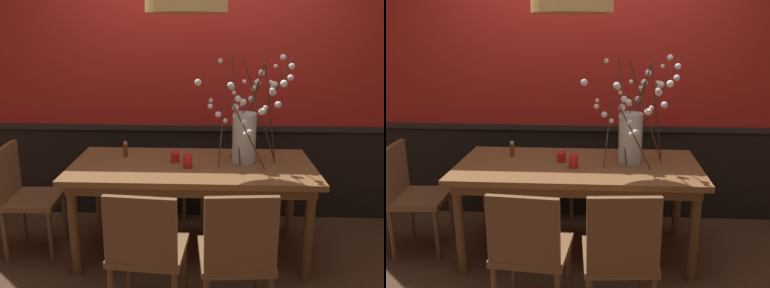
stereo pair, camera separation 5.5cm
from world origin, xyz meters
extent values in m
plane|color=#4C3321|center=(0.00, 0.00, 0.00)|extent=(24.00, 24.00, 0.00)
cube|color=black|center=(0.00, 0.77, 0.43)|extent=(5.27, 0.12, 0.86)
cube|color=black|center=(0.00, 0.76, 0.88)|extent=(5.27, 0.14, 0.05)
cube|color=#B2231E|center=(0.00, 0.77, 1.77)|extent=(5.27, 0.12, 1.83)
cube|color=brown|center=(0.00, 0.00, 0.74)|extent=(1.86, 0.88, 0.04)
cube|color=brown|center=(0.00, 0.00, 0.67)|extent=(1.75, 0.77, 0.08)
cylinder|color=brown|center=(-0.84, -0.35, 0.36)|extent=(0.07, 0.07, 0.71)
cylinder|color=brown|center=(0.84, -0.35, 0.36)|extent=(0.07, 0.07, 0.71)
cylinder|color=brown|center=(-0.84, 0.35, 0.36)|extent=(0.07, 0.07, 0.71)
cylinder|color=brown|center=(0.84, 0.35, 0.36)|extent=(0.07, 0.07, 0.71)
cube|color=brown|center=(-1.27, -0.03, 0.45)|extent=(0.43, 0.45, 0.04)
cube|color=brown|center=(-1.45, -0.04, 0.68)|extent=(0.06, 0.41, 0.42)
cylinder|color=brown|center=(-1.10, 0.16, 0.22)|extent=(0.04, 0.04, 0.43)
cylinder|color=brown|center=(-1.08, -0.21, 0.22)|extent=(0.04, 0.04, 0.43)
cylinder|color=brown|center=(-1.45, 0.15, 0.22)|extent=(0.04, 0.04, 0.43)
cylinder|color=brown|center=(-1.43, -0.22, 0.22)|extent=(0.04, 0.04, 0.43)
cube|color=brown|center=(0.26, 0.75, 0.45)|extent=(0.44, 0.45, 0.04)
cube|color=brown|center=(0.28, 0.94, 0.68)|extent=(0.39, 0.07, 0.43)
cylinder|color=brown|center=(0.42, 0.56, 0.21)|extent=(0.04, 0.04, 0.42)
cylinder|color=brown|center=(0.07, 0.59, 0.21)|extent=(0.04, 0.04, 0.42)
cylinder|color=brown|center=(0.45, 0.91, 0.21)|extent=(0.04, 0.04, 0.42)
cylinder|color=brown|center=(0.10, 0.94, 0.21)|extent=(0.04, 0.04, 0.42)
cube|color=brown|center=(0.29, -0.80, 0.44)|extent=(0.46, 0.47, 0.04)
cube|color=brown|center=(0.31, -1.00, 0.68)|extent=(0.40, 0.07, 0.44)
cylinder|color=brown|center=(0.10, -0.63, 0.21)|extent=(0.04, 0.04, 0.42)
cylinder|color=brown|center=(0.46, -0.60, 0.21)|extent=(0.04, 0.04, 0.42)
cube|color=brown|center=(-0.23, -0.76, 0.45)|extent=(0.48, 0.47, 0.04)
cube|color=brown|center=(-0.25, -0.96, 0.67)|extent=(0.42, 0.07, 0.41)
cylinder|color=brown|center=(-0.40, -0.56, 0.21)|extent=(0.04, 0.04, 0.42)
cylinder|color=brown|center=(-0.02, -0.60, 0.21)|extent=(0.04, 0.04, 0.42)
cube|color=brown|center=(-0.29, 0.75, 0.46)|extent=(0.44, 0.41, 0.04)
cube|color=brown|center=(-0.29, 0.93, 0.71)|extent=(0.40, 0.05, 0.45)
cylinder|color=brown|center=(-0.10, 0.59, 0.22)|extent=(0.04, 0.04, 0.44)
cylinder|color=brown|center=(-0.46, 0.58, 0.22)|extent=(0.04, 0.04, 0.44)
cylinder|color=brown|center=(-0.11, 0.93, 0.22)|extent=(0.04, 0.04, 0.44)
cylinder|color=brown|center=(-0.48, 0.91, 0.22)|extent=(0.04, 0.04, 0.44)
cylinder|color=silver|center=(0.40, 0.08, 0.95)|extent=(0.18, 0.18, 0.39)
cylinder|color=silver|center=(0.40, 0.08, 0.80)|extent=(0.16, 0.16, 0.09)
cylinder|color=#472D23|center=(0.39, 0.05, 1.02)|extent=(0.01, 0.12, 0.51)
sphere|color=white|center=(0.33, 0.08, 1.19)|extent=(0.06, 0.06, 0.06)
sphere|color=white|center=(0.33, 0.05, 1.12)|extent=(0.04, 0.04, 0.04)
sphere|color=white|center=(0.34, 0.06, 1.26)|extent=(0.05, 0.05, 0.05)
cylinder|color=#472D23|center=(0.23, 0.08, 1.08)|extent=(0.07, 0.36, 0.63)
sphere|color=white|center=(0.14, 0.13, 1.23)|extent=(0.03, 0.03, 0.03)
sphere|color=white|center=(0.04, 0.09, 1.37)|extent=(0.05, 0.05, 0.05)
sphere|color=white|center=(0.20, 0.06, 1.14)|extent=(0.05, 0.05, 0.05)
sphere|color=white|center=(0.25, 0.08, 1.08)|extent=(0.04, 0.04, 0.04)
sphere|color=white|center=(0.14, 0.11, 1.19)|extent=(0.04, 0.04, 0.04)
cylinder|color=#472D23|center=(0.41, 0.16, 1.07)|extent=(0.21, 0.04, 0.62)
sphere|color=white|center=(0.39, 0.20, 1.19)|extent=(0.04, 0.04, 0.04)
sphere|color=white|center=(0.42, 0.16, 1.12)|extent=(0.04, 0.04, 0.04)
sphere|color=white|center=(0.40, 0.23, 1.36)|extent=(0.03, 0.03, 0.03)
cylinder|color=#472D23|center=(0.50, -0.03, 1.16)|extent=(0.30, 0.22, 0.80)
sphere|color=white|center=(0.51, -0.07, 1.18)|extent=(0.05, 0.05, 0.05)
sphere|color=white|center=(0.52, -0.07, 1.19)|extent=(0.05, 0.05, 0.05)
sphere|color=white|center=(0.53, -0.06, 1.21)|extent=(0.04, 0.04, 0.04)
sphere|color=white|center=(0.58, -0.08, 1.33)|extent=(0.05, 0.05, 0.05)
sphere|color=white|center=(0.57, -0.12, 1.35)|extent=(0.04, 0.04, 0.04)
cylinder|color=#472D23|center=(0.41, -0.10, 1.03)|extent=(0.28, 0.05, 0.54)
sphere|color=white|center=(0.36, -0.23, 1.28)|extent=(0.04, 0.04, 0.04)
sphere|color=white|center=(0.39, -0.09, 1.02)|extent=(0.04, 0.04, 0.04)
sphere|color=white|center=(0.43, -0.11, 1.04)|extent=(0.05, 0.05, 0.05)
sphere|color=white|center=(0.38, -0.14, 1.12)|extent=(0.04, 0.04, 0.04)
cylinder|color=#472D23|center=(0.57, 0.20, 1.16)|extent=(0.34, 0.29, 0.80)
sphere|color=white|center=(0.64, 0.28, 1.34)|extent=(0.06, 0.06, 0.06)
sphere|color=white|center=(0.65, 0.32, 1.48)|extent=(0.03, 0.03, 0.03)
sphere|color=white|center=(0.62, 0.30, 1.35)|extent=(0.03, 0.03, 0.03)
sphere|color=white|center=(0.71, 0.37, 1.54)|extent=(0.05, 0.05, 0.05)
sphere|color=white|center=(0.63, 0.28, 1.32)|extent=(0.03, 0.03, 0.03)
cylinder|color=#472D23|center=(0.33, 0.08, 1.16)|extent=(0.08, 0.23, 0.80)
sphere|color=white|center=(0.29, 0.07, 1.36)|extent=(0.04, 0.04, 0.04)
sphere|color=white|center=(0.29, 0.07, 1.34)|extent=(0.05, 0.05, 0.05)
sphere|color=white|center=(0.29, 0.05, 1.36)|extent=(0.05, 0.05, 0.05)
sphere|color=white|center=(0.20, 0.04, 1.54)|extent=(0.04, 0.04, 0.04)
sphere|color=white|center=(0.31, 0.07, 1.30)|extent=(0.03, 0.03, 0.03)
cylinder|color=#472D23|center=(0.59, 0.04, 1.15)|extent=(0.16, 0.32, 0.77)
sphere|color=white|center=(0.67, 0.01, 1.38)|extent=(0.05, 0.05, 0.05)
sphere|color=white|center=(0.71, -0.02, 1.51)|extent=(0.04, 0.04, 0.04)
sphere|color=white|center=(0.64, 0.02, 1.22)|extent=(0.05, 0.05, 0.05)
sphere|color=white|center=(0.71, -0.02, 1.43)|extent=(0.05, 0.05, 0.05)
cylinder|color=#472D23|center=(0.46, 0.20, 1.15)|extent=(0.19, 0.14, 0.78)
sphere|color=white|center=(0.54, 0.28, 1.43)|extent=(0.05, 0.05, 0.05)
sphere|color=white|center=(0.50, 0.22, 1.36)|extent=(0.05, 0.05, 0.05)
sphere|color=white|center=(0.45, 0.18, 1.12)|extent=(0.03, 0.03, 0.03)
sphere|color=white|center=(0.48, 0.28, 1.30)|extent=(0.05, 0.05, 0.05)
sphere|color=white|center=(0.46, 0.24, 1.23)|extent=(0.05, 0.05, 0.05)
cylinder|color=red|center=(-0.13, 0.04, 0.80)|extent=(0.07, 0.07, 0.08)
torus|color=red|center=(-0.13, 0.04, 0.83)|extent=(0.08, 0.08, 0.01)
cylinder|color=silver|center=(-0.13, 0.04, 0.79)|extent=(0.05, 0.05, 0.04)
cylinder|color=red|center=(-0.03, -0.09, 0.81)|extent=(0.07, 0.07, 0.10)
torus|color=red|center=(-0.03, -0.09, 0.85)|extent=(0.08, 0.08, 0.01)
cylinder|color=silver|center=(-0.03, -0.09, 0.79)|extent=(0.05, 0.05, 0.05)
cylinder|color=brown|center=(-0.55, 0.16, 0.81)|extent=(0.04, 0.04, 0.11)
cylinder|color=beige|center=(-0.55, 0.16, 0.87)|extent=(0.03, 0.03, 0.02)
sphere|color=#F9EAB7|center=(-0.03, -0.07, 1.95)|extent=(0.14, 0.14, 0.14)
camera|label=1|loc=(0.14, -3.05, 1.76)|focal=38.94mm
camera|label=2|loc=(0.19, -3.05, 1.76)|focal=38.94mm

